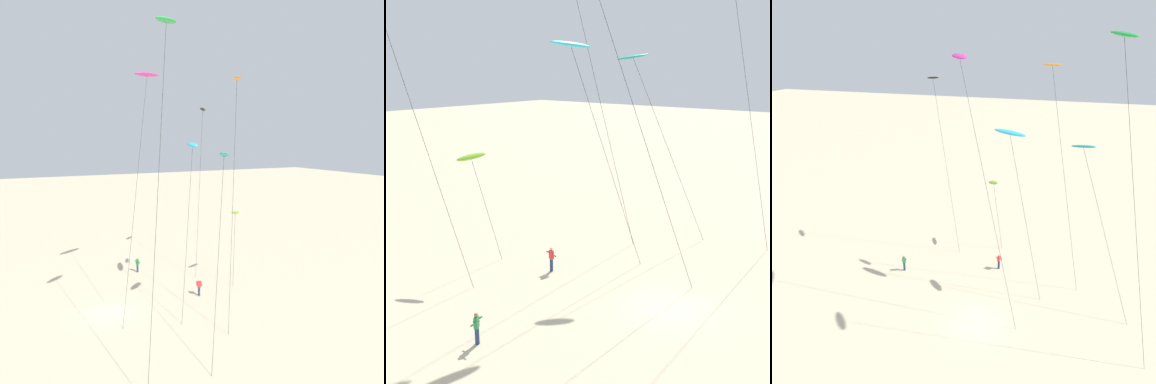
% 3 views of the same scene
% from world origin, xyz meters
% --- Properties ---
extents(ground_plane, '(260.00, 260.00, 0.00)m').
position_xyz_m(ground_plane, '(0.00, 0.00, 0.00)').
color(ground_plane, beige).
extents(kite_lime, '(2.37, 2.04, 7.90)m').
position_xyz_m(kite_lime, '(-2.10, 14.04, 7.40)').
color(kite_lime, '#8CD833').
rests_on(kite_lime, ground).
extents(kite_cyan, '(5.56, 3.65, 14.94)m').
position_xyz_m(kite_cyan, '(0.76, 7.70, 14.50)').
color(kite_cyan, '#33BFE0').
rests_on(kite_cyan, ground).
extents(kite_teal, '(6.29, 4.68, 14.26)m').
position_xyz_m(kite_teal, '(7.07, 7.27, 13.78)').
color(kite_teal, teal).
rests_on(kite_teal, ground).
extents(kite_flyer_nearest, '(0.65, 0.67, 1.67)m').
position_xyz_m(kite_flyer_nearest, '(-0.07, 8.81, 0.89)').
color(kite_flyer_nearest, navy).
rests_on(kite_flyer_nearest, ground).
extents(kite_flyer_middle, '(0.72, 0.71, 1.67)m').
position_xyz_m(kite_flyer_middle, '(-9.23, 5.55, 0.89)').
color(kite_flyer_middle, navy).
rests_on(kite_flyer_middle, ground).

